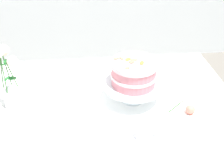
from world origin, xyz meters
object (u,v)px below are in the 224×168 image
cake_stand (133,86)px  teacup (145,135)px  flower_vase (8,81)px  layer_cake (134,73)px  dining_table (99,125)px  fallen_rose (190,110)px

cake_stand → teacup: bearing=-89.0°
flower_vase → teacup: size_ratio=2.63×
layer_cake → dining_table: bearing=-160.4°
dining_table → flower_vase: (-0.41, 0.08, 0.23)m
cake_stand → flower_vase: bearing=178.0°
teacup → cake_stand: bearing=91.0°
flower_vase → fallen_rose: 0.85m
cake_stand → teacup: 0.28m
fallen_rose → teacup: bearing=-149.3°
flower_vase → layer_cake: bearing=-2.0°
dining_table → flower_vase: bearing=168.5°
dining_table → flower_vase: 0.48m
layer_cake → teacup: (0.00, -0.27, -0.14)m
flower_vase → teacup: flower_vase is taller
layer_cake → fallen_rose: bearing=-27.2°
teacup → dining_table: bearing=130.4°
layer_cake → flower_vase: (-0.58, 0.02, -0.02)m
flower_vase → teacup: 0.67m
cake_stand → fallen_rose: bearing=-27.2°
fallen_rose → layer_cake: bearing=152.8°
dining_table → teacup: size_ratio=11.01×
cake_stand → teacup: cake_stand is taller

